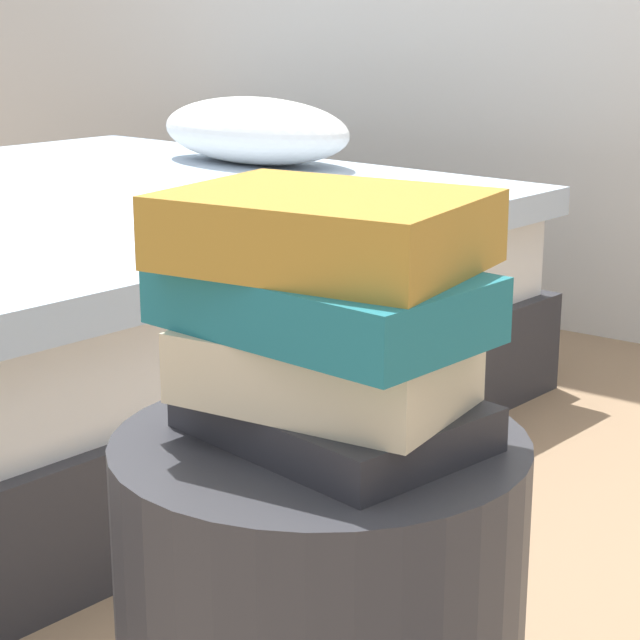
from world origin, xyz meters
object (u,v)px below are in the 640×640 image
Objects in this scene: book_teal at (320,301)px; book_charcoal at (333,417)px; book_ochre at (329,230)px; book_cream at (323,367)px.

book_charcoal is at bearing 89.36° from book_teal.
book_ochre is at bearing -131.26° from book_charcoal.
book_ochre is at bearing 100.86° from book_teal.
book_charcoal is at bearing 88.45° from book_cream.
book_cream is 0.06m from book_teal.
book_charcoal is 0.11m from book_teal.
book_cream is at bearing 15.60° from book_teal.
book_ochre is (-0.00, -0.00, 0.17)m from book_charcoal.
book_ochre reaches higher than book_cream.
book_teal is (-0.00, -0.00, 0.06)m from book_cream.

